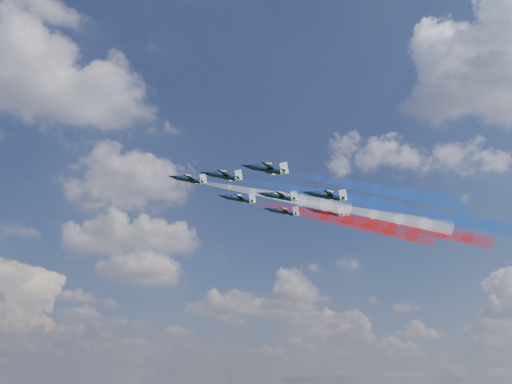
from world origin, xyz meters
name	(u,v)px	position (x,y,z in m)	size (l,w,h in m)	color
jet_lead	(189,180)	(-27.50, 22.46, 174.41)	(9.66, 12.08, 3.22)	black
trail_lead	(277,196)	(-4.95, 10.86, 168.70)	(4.03, 41.31, 4.03)	white
jet_inner_left	(223,176)	(-22.04, 7.47, 171.12)	(9.66, 12.08, 3.22)	black
trail_inner_left	(320,193)	(0.51, -4.13, 165.41)	(4.03, 41.31, 4.03)	blue
jet_inner_right	(238,199)	(-11.57, 24.59, 171.09)	(9.66, 12.08, 3.22)	black
trail_inner_right	(325,215)	(10.98, 13.00, 165.38)	(4.03, 41.31, 4.03)	red
jet_outer_left	(266,169)	(-16.97, -10.46, 167.36)	(9.66, 12.08, 3.22)	black
trail_outer_left	(376,189)	(5.58, -22.06, 161.65)	(4.03, 41.31, 4.03)	blue
jet_center_third	(279,197)	(-5.01, 9.48, 168.01)	(9.66, 12.08, 3.22)	black
trail_center_third	(373,214)	(17.54, -2.12, 162.30)	(4.03, 41.31, 4.03)	white
jet_outer_right	(282,212)	(4.54, 28.53, 169.99)	(9.66, 12.08, 3.22)	black
trail_outer_right	(366,227)	(27.09, 16.94, 164.28)	(4.03, 41.31, 4.03)	red
jet_rear_left	(326,196)	(1.11, -6.30, 164.12)	(9.66, 12.08, 3.22)	black
trail_rear_left	(431,215)	(23.66, -17.89, 158.42)	(4.03, 41.31, 4.03)	blue
jet_rear_right	(327,212)	(11.87, 13.40, 166.46)	(9.66, 12.08, 3.22)	black
trail_rear_right	(417,229)	(34.42, 1.81, 160.75)	(4.03, 41.31, 4.03)	red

